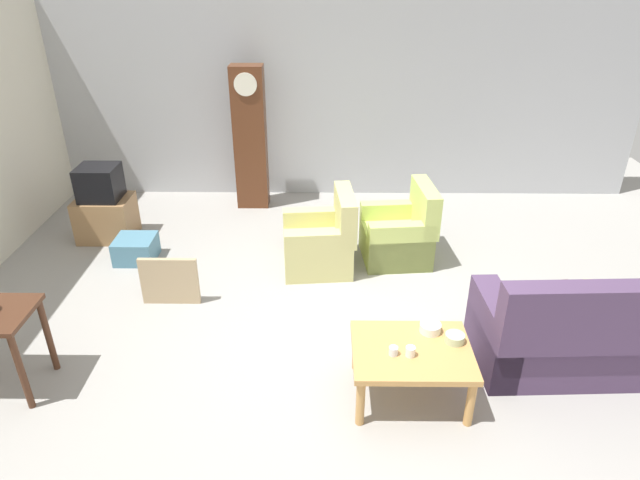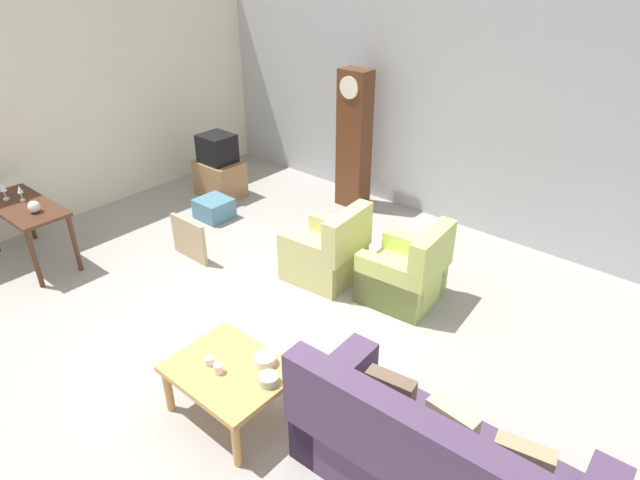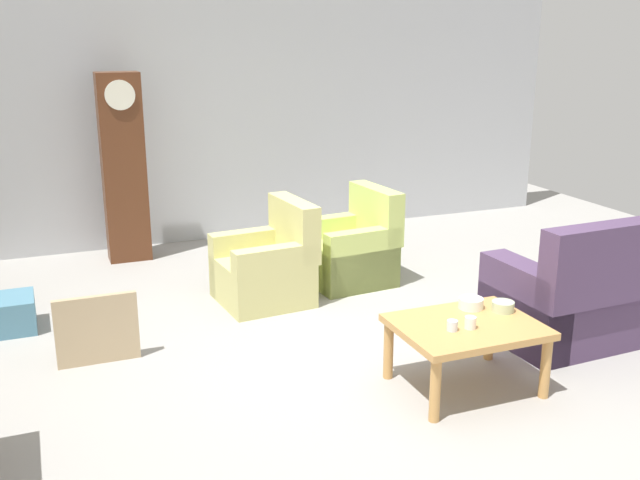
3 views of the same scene
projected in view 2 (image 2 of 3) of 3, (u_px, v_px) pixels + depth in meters
name	position (u px, v px, depth m)	size (l,w,h in m)	color
ground_plane	(269.00, 342.00, 5.36)	(10.40, 10.40, 0.00)	#999691
garage_door_wall	(463.00, 107.00, 6.96)	(8.40, 0.16, 3.20)	#ADAFB5
pegboard_wall_left	(67.00, 112.00, 7.31)	(0.12, 6.40, 2.88)	silver
couch_floral	(438.00, 466.00, 3.68)	(2.13, 0.96, 1.04)	#4C3856
armchair_olive_near	(327.00, 254.00, 6.26)	(0.86, 0.83, 0.92)	#CCC67A
armchair_olive_far	(406.00, 275.00, 5.87)	(0.86, 0.83, 0.92)	#C6D96F
coffee_table_wood	(230.00, 375.00, 4.38)	(0.96, 0.76, 0.48)	tan
console_table_dark	(25.00, 213.00, 6.40)	(1.30, 0.56, 0.77)	#472819
grandfather_clock	(354.00, 140.00, 7.66)	(0.44, 0.30, 1.98)	#562D19
tv_stand_cabinet	(220.00, 178.00, 8.31)	(0.68, 0.52, 0.55)	#997047
tv_crt	(217.00, 148.00, 8.07)	(0.48, 0.44, 0.42)	black
framed_picture_leaning	(189.00, 239.00, 6.65)	(0.60, 0.05, 0.53)	tan
storage_box_blue	(214.00, 208.00, 7.69)	(0.46, 0.44, 0.28)	teal
glass_dome_cloche	(34.00, 207.00, 6.14)	(0.14, 0.14, 0.14)	silver
cup_white_porcelain	(218.00, 369.00, 4.29)	(0.08, 0.08, 0.08)	white
cup_blue_rimmed	(209.00, 361.00, 4.37)	(0.07, 0.07, 0.07)	silver
bowl_white_stacked	(265.00, 360.00, 4.38)	(0.18, 0.18, 0.08)	white
bowl_shallow_green	(269.00, 379.00, 4.19)	(0.16, 0.16, 0.07)	#B2C69E
wine_glass_mid	(3.00, 189.00, 6.39)	(0.08, 0.08, 0.21)	silver
wine_glass_short	(20.00, 191.00, 6.37)	(0.06, 0.06, 0.20)	silver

